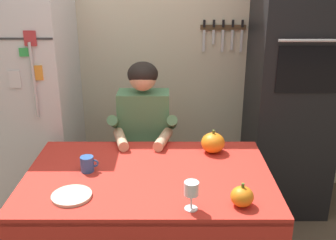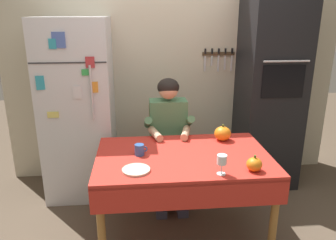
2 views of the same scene
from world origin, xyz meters
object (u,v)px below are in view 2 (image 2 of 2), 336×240
object	(u,v)px
chair_behind_person	(167,145)
serving_tray	(136,170)
coffee_mug	(140,150)
dining_table	(183,165)
refrigerator	(79,109)
wall_oven	(270,90)
seated_person	(169,131)
wine_glass	(222,161)
pumpkin_medium	(223,133)
pumpkin_large	(254,164)

from	to	relation	value
chair_behind_person	serving_tray	bearing A→B (deg)	-107.29
coffee_mug	chair_behind_person	bearing A→B (deg)	68.72
dining_table	coffee_mug	world-z (taller)	coffee_mug
dining_table	refrigerator	bearing A→B (deg)	137.09
wall_oven	coffee_mug	xyz separation A→B (m)	(-1.40, -0.87, -0.26)
seated_person	coffee_mug	xyz separation A→B (m)	(-0.29, -0.55, 0.05)
seated_person	wine_glass	size ratio (longest dim) A/B	8.37
refrigerator	dining_table	world-z (taller)	refrigerator
refrigerator	pumpkin_medium	world-z (taller)	refrigerator
refrigerator	chair_behind_person	world-z (taller)	refrigerator
refrigerator	wall_oven	size ratio (longest dim) A/B	0.86
refrigerator	pumpkin_large	bearing A→B (deg)	-39.91
coffee_mug	pumpkin_large	size ratio (longest dim) A/B	0.85
coffee_mug	dining_table	bearing A→B (deg)	-8.41
pumpkin_medium	coffee_mug	bearing A→B (deg)	-160.90
pumpkin_medium	chair_behind_person	bearing A→B (deg)	133.42
pumpkin_large	wine_glass	bearing A→B (deg)	-172.47
wall_oven	dining_table	xyz separation A→B (m)	(-1.05, -0.92, -0.39)
wall_oven	pumpkin_large	distance (m)	1.38
dining_table	serving_tray	world-z (taller)	serving_tray
chair_behind_person	serving_tray	distance (m)	1.10
pumpkin_medium	serving_tray	xyz separation A→B (m)	(-0.78, -0.54, -0.06)
coffee_mug	pumpkin_medium	bearing A→B (deg)	19.10
dining_table	seated_person	world-z (taller)	seated_person
pumpkin_large	serving_tray	bearing A→B (deg)	174.89
seated_person	wine_glass	distance (m)	0.99
dining_table	pumpkin_large	world-z (taller)	pumpkin_large
wall_oven	serving_tray	distance (m)	1.86
refrigerator	chair_behind_person	distance (m)	0.97
wall_oven	wine_glass	distance (m)	1.52
pumpkin_large	pumpkin_medium	distance (m)	0.62
wall_oven	pumpkin_medium	xyz separation A→B (m)	(-0.65, -0.61, -0.25)
coffee_mug	pumpkin_medium	distance (m)	0.79
wall_oven	coffee_mug	size ratio (longest dim) A/B	20.11
chair_behind_person	pumpkin_large	world-z (taller)	chair_behind_person
wall_oven	pumpkin_medium	world-z (taller)	wall_oven
refrigerator	chair_behind_person	xyz separation A→B (m)	(0.89, -0.09, -0.39)
coffee_mug	serving_tray	bearing A→B (deg)	-96.07
chair_behind_person	seated_person	world-z (taller)	seated_person
dining_table	coffee_mug	xyz separation A→B (m)	(-0.35, 0.05, 0.13)
chair_behind_person	pumpkin_medium	distance (m)	0.73
serving_tray	wine_glass	bearing A→B (deg)	-10.29
wine_glass	wall_oven	bearing A→B (deg)	56.80
refrigerator	wall_oven	world-z (taller)	wall_oven
serving_tray	seated_person	bearing A→B (deg)	69.11
wall_oven	pumpkin_large	world-z (taller)	wall_oven
wine_glass	serving_tray	bearing A→B (deg)	169.71
pumpkin_medium	wine_glass	bearing A→B (deg)	-104.88
pumpkin_large	serving_tray	world-z (taller)	pumpkin_large
refrigerator	coffee_mug	distance (m)	1.03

